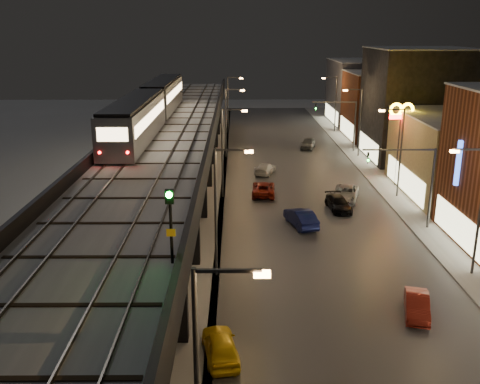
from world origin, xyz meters
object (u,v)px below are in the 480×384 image
object	(u,v)px
car_onc_silver	(417,306)
car_onc_dark	(345,194)
subway_train	(151,105)
car_mid_dark	(265,169)
car_mid_silver	(263,189)
rail_signal	(170,212)
car_onc_red	(308,144)
car_onc_white	(338,204)
car_taxi	(220,346)
car_near_white	(301,218)

from	to	relation	value
car_onc_silver	car_onc_dark	world-z (taller)	car_onc_dark
subway_train	car_mid_dark	size ratio (longest dim) A/B	8.73
car_mid_silver	car_onc_silver	distance (m)	25.42
car_onc_silver	rail_signal	bearing A→B (deg)	-137.91
car_onc_red	car_onc_white	bearing A→B (deg)	-76.78
rail_signal	car_onc_dark	bearing A→B (deg)	65.07
car_mid_dark	car_onc_silver	size ratio (longest dim) A/B	1.13
car_taxi	car_mid_dark	xyz separation A→B (m)	(4.23, 36.75, -0.06)
car_onc_dark	car_onc_red	world-z (taller)	car_onc_red
subway_train	car_mid_dark	world-z (taller)	subway_train
subway_train	car_mid_dark	bearing A→B (deg)	12.00
car_mid_silver	car_onc_dark	size ratio (longest dim) A/B	0.96
car_taxi	car_mid_dark	size ratio (longest dim) A/B	0.94
car_onc_white	rail_signal	bearing A→B (deg)	-120.82
subway_train	car_onc_dark	bearing A→B (deg)	-20.74
rail_signal	car_mid_dark	bearing A→B (deg)	81.12
car_near_white	car_onc_red	size ratio (longest dim) A/B	1.06
subway_train	car_taxi	world-z (taller)	subway_train
car_mid_dark	car_onc_white	world-z (taller)	car_onc_white
car_taxi	car_onc_white	xyz separation A→B (m)	(10.40, 23.52, -0.06)
subway_train	car_near_white	distance (m)	22.25
car_mid_silver	car_onc_red	xyz separation A→B (m)	(7.43, 22.22, 0.06)
car_taxi	car_mid_silver	xyz separation A→B (m)	(3.62, 28.36, -0.01)
car_taxi	car_onc_red	distance (m)	51.77
car_onc_red	car_mid_silver	bearing A→B (deg)	-93.91
rail_signal	car_mid_dark	xyz separation A→B (m)	(6.18, 39.53, -8.38)
rail_signal	car_onc_dark	distance (m)	33.33
car_onc_dark	car_onc_red	distance (m)	24.09
car_mid_silver	car_onc_dark	distance (m)	8.26
car_taxi	car_onc_dark	distance (m)	28.95
car_onc_silver	car_onc_white	size ratio (longest dim) A/B	0.87
rail_signal	car_near_white	size ratio (longest dim) A/B	0.73
car_near_white	car_mid_silver	bearing A→B (deg)	-88.19
car_mid_silver	car_onc_red	distance (m)	23.43
car_taxi	car_onc_dark	bearing A→B (deg)	-123.47
car_mid_silver	car_onc_white	distance (m)	8.33
car_mid_dark	car_onc_red	size ratio (longest dim) A/B	1.00
rail_signal	car_onc_white	xyz separation A→B (m)	(12.35, 26.30, -8.37)
subway_train	car_mid_silver	distance (m)	15.37
car_onc_silver	car_onc_red	size ratio (longest dim) A/B	0.88
car_mid_dark	car_onc_white	bearing A→B (deg)	132.35
car_onc_white	car_near_white	bearing A→B (deg)	-139.18
car_onc_dark	car_taxi	bearing A→B (deg)	-96.55
rail_signal	car_onc_red	size ratio (longest dim) A/B	0.77
rail_signal	car_onc_silver	distance (m)	17.32
rail_signal	car_onc_red	xyz separation A→B (m)	(12.99, 53.36, -8.27)
car_taxi	car_onc_silver	xyz separation A→B (m)	(11.51, 4.20, -0.06)
car_onc_dark	subway_train	bearing A→B (deg)	176.46
car_onc_silver	car_mid_dark	bearing A→B (deg)	117.29
car_onc_silver	car_onc_dark	bearing A→B (deg)	104.30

